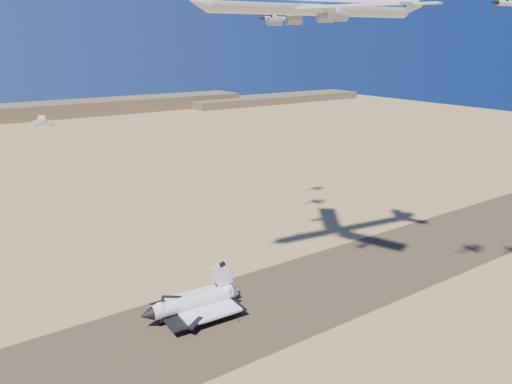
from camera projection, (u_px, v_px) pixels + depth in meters
ground at (239, 315)px, 172.87m from camera, size 1200.00×1200.00×0.00m
runway at (239, 315)px, 172.86m from camera, size 600.00×50.00×0.06m
ridgeline at (53, 112)px, 621.30m from camera, size 960.00×90.00×18.00m
shuttle at (193, 303)px, 170.83m from camera, size 35.71×22.83×17.58m
carrier_747 at (308, 4)px, 162.01m from camera, size 89.43×68.27×22.19m
crew_a at (224, 315)px, 170.76m from camera, size 0.44×0.62×1.62m
crew_b at (223, 315)px, 170.68m from camera, size 0.81×0.94×1.68m
crew_c at (239, 320)px, 168.02m from camera, size 1.12×0.81×1.71m
chase_jet_a at (512, 3)px, 139.23m from camera, size 16.51×9.01×4.11m
chase_jet_e at (277, 18)px, 207.69m from camera, size 16.17×8.91×4.04m
chase_jet_f at (281, 13)px, 230.93m from camera, size 14.46×7.64×3.60m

